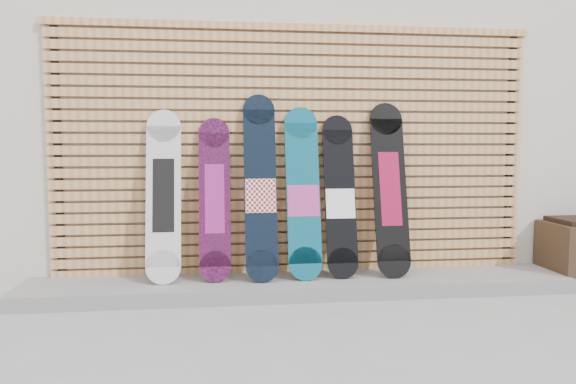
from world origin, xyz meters
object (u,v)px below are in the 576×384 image
Objects in this scene: snowboard_2 at (260,188)px; snowboard_1 at (215,199)px; snowboard_5 at (390,189)px; snowboard_4 at (340,197)px; snowboard_0 at (164,195)px; snowboard_3 at (303,193)px.

snowboard_1 is at bearing 175.37° from snowboard_2.
snowboard_1 is at bearing 179.14° from snowboard_5.
snowboard_1 is 0.98× the size of snowboard_4.
snowboard_1 is at bearing 179.65° from snowboard_4.
snowboard_5 is at bearing -0.86° from snowboard_1.
snowboard_0 reaches higher than snowboard_1.
snowboard_2 is 0.37m from snowboard_3.
snowboard_1 is at bearing 178.59° from snowboard_3.
snowboard_0 is 1.17m from snowboard_3.
snowboard_1 is 0.91× the size of snowboard_5.
snowboard_2 is 1.12× the size of snowboard_4.
snowboard_4 is (1.49, 0.00, -0.03)m from snowboard_0.
snowboard_4 is 0.93× the size of snowboard_5.
snowboard_2 is at bearing -177.96° from snowboard_4.
snowboard_4 is at bearing -0.35° from snowboard_1.
snowboard_0 reaches higher than snowboard_4.
snowboard_3 is 1.05× the size of snowboard_4.
snowboard_3 is 0.97× the size of snowboard_5.
snowboard_2 is at bearing -4.63° from snowboard_1.
snowboard_4 is (0.69, 0.02, -0.09)m from snowboard_2.
snowboard_0 is 0.91× the size of snowboard_2.
snowboard_4 is at bearing 0.05° from snowboard_0.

